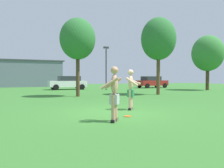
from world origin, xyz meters
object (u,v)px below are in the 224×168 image
object	(u,v)px
player_with_cap	(114,91)
player_in_green	(131,88)
lamp_post	(106,63)
tree_right_field	(78,39)
tree_left_field	(208,53)
frisbee	(128,116)
car_red_far_end	(152,82)
car_white_mid_lot	(68,83)
tree_near_building	(158,39)

from	to	relation	value
player_with_cap	player_in_green	size ratio (longest dim) A/B	1.00
lamp_post	tree_right_field	size ratio (longest dim) A/B	0.85
player_in_green	tree_left_field	world-z (taller)	tree_left_field
lamp_post	frisbee	bearing A→B (deg)	-108.14
player_with_cap	car_red_far_end	world-z (taller)	player_with_cap
tree_right_field	tree_left_field	bearing A→B (deg)	10.47
player_with_cap	car_white_mid_lot	xyz separation A→B (m)	(2.29, 19.55, -0.13)
lamp_post	car_white_mid_lot	bearing A→B (deg)	144.92
player_with_cap	car_white_mid_lot	size ratio (longest dim) A/B	0.39
car_white_mid_lot	car_red_far_end	world-z (taller)	same
player_in_green	tree_right_field	xyz separation A→B (m)	(-0.55, 7.43, 3.27)
lamp_post	tree_near_building	bearing A→B (deg)	-79.42
car_white_mid_lot	tree_near_building	world-z (taller)	tree_near_building
tree_right_field	lamp_post	bearing A→B (deg)	55.76
tree_near_building	player_in_green	bearing A→B (deg)	-131.55
player_in_green	car_red_far_end	xyz separation A→B (m)	(12.31, 17.61, -0.09)
car_white_mid_lot	car_red_far_end	distance (m)	11.69
car_white_mid_lot	tree_left_field	world-z (taller)	tree_left_field
player_in_green	car_white_mid_lot	size ratio (longest dim) A/B	0.39
player_in_green	lamp_post	world-z (taller)	lamp_post
tree_right_field	player_with_cap	bearing A→B (deg)	-96.67
car_white_mid_lot	lamp_post	size ratio (longest dim) A/B	0.90
frisbee	car_red_far_end	world-z (taller)	car_red_far_end
tree_near_building	tree_right_field	bearing A→B (deg)	173.54
player_with_cap	tree_right_field	world-z (taller)	tree_right_field
lamp_post	tree_left_field	bearing A→B (deg)	-23.02
frisbee	lamp_post	distance (m)	17.36
player_in_green	frisbee	distance (m)	1.95
tree_near_building	tree_left_field	bearing A→B (deg)	21.79
car_red_far_end	player_in_green	bearing A→B (deg)	-124.95
player_in_green	tree_right_field	size ratio (longest dim) A/B	0.30
player_with_cap	tree_near_building	distance (m)	12.18
player_in_green	frisbee	size ratio (longest dim) A/B	6.47
tree_left_field	tree_right_field	world-z (taller)	tree_left_field
player_with_cap	tree_left_field	bearing A→B (deg)	36.79
car_white_mid_lot	lamp_post	bearing A→B (deg)	-35.08
tree_left_field	tree_near_building	distance (m)	9.69
frisbee	car_white_mid_lot	size ratio (longest dim) A/B	0.06
player_with_cap	tree_near_building	world-z (taller)	tree_near_building
car_white_mid_lot	tree_right_field	xyz separation A→B (m)	(-1.17, -10.00, 3.36)
frisbee	lamp_post	bearing A→B (deg)	71.86
player_in_green	car_white_mid_lot	bearing A→B (deg)	87.96
car_white_mid_lot	tree_near_building	size ratio (longest dim) A/B	0.70
car_red_far_end	tree_near_building	distance (m)	13.16
player_in_green	lamp_post	bearing A→B (deg)	73.28
lamp_post	tree_left_field	distance (m)	11.45
car_white_mid_lot	car_red_far_end	size ratio (longest dim) A/B	0.98
lamp_post	tree_right_field	bearing A→B (deg)	-124.24
car_white_mid_lot	tree_left_field	xyz separation A→B (m)	(14.31, -7.14, 3.28)
tree_left_field	frisbee	bearing A→B (deg)	-143.32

